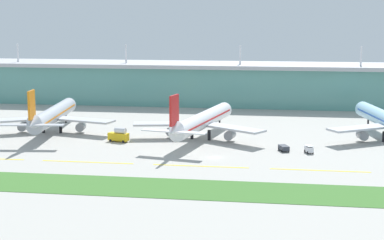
{
  "coord_description": "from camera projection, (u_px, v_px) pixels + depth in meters",
  "views": [
    {
      "loc": [
        19.43,
        -180.57,
        42.88
      ],
      "look_at": [
        -11.07,
        26.32,
        7.0
      ],
      "focal_mm": 56.65,
      "sensor_mm": 36.0,
      "label": 1
    }
  ],
  "objects": [
    {
      "name": "ground_plane",
      "position": [
        215.0,
        158.0,
        186.11
      ],
      "size": [
        600.0,
        600.0,
        0.0
      ],
      "primitive_type": "plane",
      "color": "#A8A59E"
    },
    {
      "name": "terminal_building",
      "position": [
        241.0,
        84.0,
        296.23
      ],
      "size": [
        288.0,
        34.0,
        29.23
      ],
      "color": "#5B9E93",
      "rests_on": "ground"
    },
    {
      "name": "airliner_near",
      "position": [
        53.0,
        115.0,
        225.87
      ],
      "size": [
        48.46,
        61.31,
        18.9
      ],
      "color": "#ADB2BC",
      "rests_on": "ground"
    },
    {
      "name": "airliner_middle",
      "position": [
        202.0,
        121.0,
        213.54
      ],
      "size": [
        47.82,
        62.14,
        18.9
      ],
      "color": "white",
      "rests_on": "ground"
    },
    {
      "name": "taxiway_stripe_mid_west",
      "position": [
        88.0,
        162.0,
        180.24
      ],
      "size": [
        28.0,
        0.7,
        0.04
      ],
      "primitive_type": "cube",
      "color": "yellow",
      "rests_on": "ground"
    },
    {
      "name": "taxiway_stripe_centre",
      "position": [
        201.0,
        166.0,
        175.35
      ],
      "size": [
        28.0,
        0.7,
        0.04
      ],
      "primitive_type": "cube",
      "color": "yellow",
      "rests_on": "ground"
    },
    {
      "name": "taxiway_stripe_mid_east",
      "position": [
        320.0,
        170.0,
        170.46
      ],
      "size": [
        28.0,
        0.7,
        0.04
      ],
      "primitive_type": "cube",
      "color": "yellow",
      "rests_on": "ground"
    },
    {
      "name": "grass_verge",
      "position": [
        200.0,
        189.0,
        151.68
      ],
      "size": [
        300.0,
        18.0,
        0.1
      ],
      "primitive_type": "cube",
      "color": "#3D702D",
      "rests_on": "ground"
    },
    {
      "name": "baggage_cart",
      "position": [
        309.0,
        149.0,
        192.01
      ],
      "size": [
        2.99,
        3.99,
        2.48
      ],
      "color": "silver",
      "rests_on": "ground"
    },
    {
      "name": "pushback_tug",
      "position": [
        284.0,
        148.0,
        194.86
      ],
      "size": [
        3.76,
        4.96,
        1.85
      ],
      "color": "#333842",
      "rests_on": "ground"
    },
    {
      "name": "fuel_truck",
      "position": [
        119.0,
        135.0,
        209.39
      ],
      "size": [
        7.62,
        4.34,
        4.95
      ],
      "color": "gold",
      "rests_on": "ground"
    }
  ]
}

